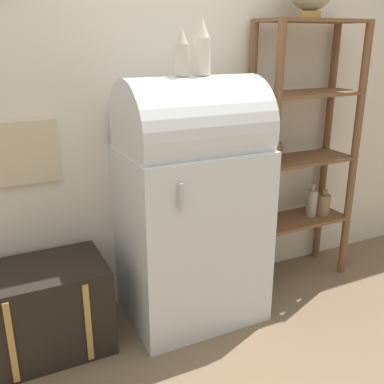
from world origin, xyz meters
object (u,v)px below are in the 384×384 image
(refrigerator, at_px, (192,201))
(vase_left, at_px, (182,53))
(vase_center, at_px, (202,49))
(suitcase_trunk, at_px, (44,309))

(refrigerator, xyz_separation_m, vase_left, (-0.06, -0.01, 0.80))
(vase_left, distance_m, vase_center, 0.12)
(refrigerator, distance_m, suitcase_trunk, 0.97)
(refrigerator, relative_size, suitcase_trunk, 2.14)
(refrigerator, xyz_separation_m, vase_center, (0.06, -0.00, 0.82))
(suitcase_trunk, height_order, vase_center, vase_center)
(refrigerator, xyz_separation_m, suitcase_trunk, (-0.85, 0.03, -0.48))
(suitcase_trunk, relative_size, vase_center, 2.31)
(refrigerator, bearing_deg, vase_left, -169.62)
(vase_left, relative_size, vase_center, 0.84)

